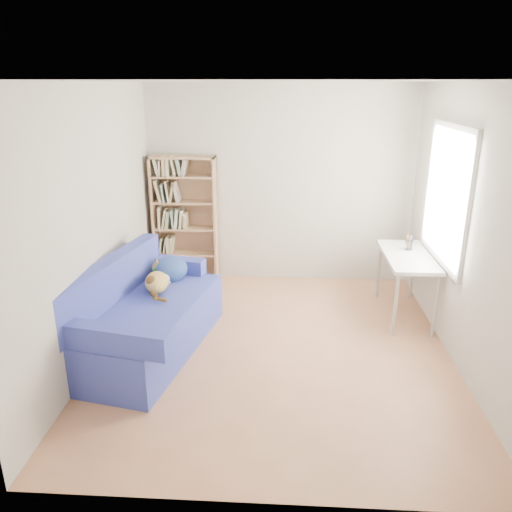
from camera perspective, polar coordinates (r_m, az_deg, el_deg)
The scene contains 6 objects.
ground at distance 5.21m, azimuth 2.19°, elevation -10.54°, with size 4.00×4.00×0.00m, color #AE714E.
room_shell at distance 4.66m, azimuth 3.69°, elevation 7.40°, with size 3.54×4.04×2.62m.
sofa at distance 5.19m, azimuth -12.57°, elevation -6.67°, with size 1.28×2.10×0.95m.
bookshelf at distance 6.76m, azimuth -8.06°, elevation 3.57°, with size 0.85×0.26×1.70m.
desk at distance 5.90m, azimuth 16.92°, elevation -0.60°, with size 0.52×1.13×0.75m.
pen_cup at distance 6.05m, azimuth 17.08°, elevation 1.32°, with size 0.09×0.09×0.18m.
Camera 1 is at (0.07, -4.53, 2.59)m, focal length 35.00 mm.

